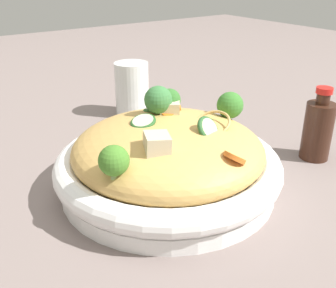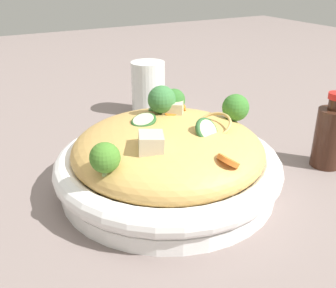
{
  "view_description": "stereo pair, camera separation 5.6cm",
  "coord_description": "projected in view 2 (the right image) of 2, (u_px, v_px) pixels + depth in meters",
  "views": [
    {
      "loc": [
        0.42,
        -0.3,
        0.31
      ],
      "look_at": [
        0.0,
        0.0,
        0.07
      ],
      "focal_mm": 42.46,
      "sensor_mm": 36.0,
      "label": 1
    },
    {
      "loc": [
        0.45,
        -0.25,
        0.31
      ],
      "look_at": [
        0.0,
        0.0,
        0.07
      ],
      "focal_mm": 42.46,
      "sensor_mm": 36.0,
      "label": 2
    }
  ],
  "objects": [
    {
      "name": "zucchini_slices",
      "position": [
        171.0,
        118.0,
        0.57
      ],
      "size": [
        0.16,
        0.11,
        0.03
      ],
      "color": "beige",
      "rests_on": "serving_bowl"
    },
    {
      "name": "serving_bowl",
      "position": [
        168.0,
        170.0,
        0.58
      ],
      "size": [
        0.33,
        0.33,
        0.06
      ],
      "color": "white",
      "rests_on": "ground_plane"
    },
    {
      "name": "chicken_chunks",
      "position": [
        162.0,
        127.0,
        0.54
      ],
      "size": [
        0.13,
        0.12,
        0.03
      ],
      "color": "beige",
      "rests_on": "serving_bowl"
    },
    {
      "name": "drinking_glass",
      "position": [
        148.0,
        88.0,
        0.86
      ],
      "size": [
        0.07,
        0.07,
        0.11
      ],
      "color": "silver",
      "rests_on": "ground_plane"
    },
    {
      "name": "broccoli_florets",
      "position": [
        178.0,
        114.0,
        0.57
      ],
      "size": [
        0.14,
        0.27,
        0.07
      ],
      "color": "#A4B874",
      "rests_on": "serving_bowl"
    },
    {
      "name": "carrot_coins",
      "position": [
        195.0,
        129.0,
        0.55
      ],
      "size": [
        0.19,
        0.05,
        0.04
      ],
      "color": "orange",
      "rests_on": "serving_bowl"
    },
    {
      "name": "ground_plane",
      "position": [
        168.0,
        187.0,
        0.6
      ],
      "size": [
        3.0,
        3.0,
        0.0
      ],
      "primitive_type": "plane",
      "color": "slate"
    },
    {
      "name": "soy_sauce_bottle",
      "position": [
        330.0,
        136.0,
        0.64
      ],
      "size": [
        0.05,
        0.05,
        0.12
      ],
      "color": "#381E14",
      "rests_on": "ground_plane"
    },
    {
      "name": "noodle_heap",
      "position": [
        168.0,
        149.0,
        0.57
      ],
      "size": [
        0.28,
        0.28,
        0.09
      ],
      "color": "tan",
      "rests_on": "serving_bowl"
    }
  ]
}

